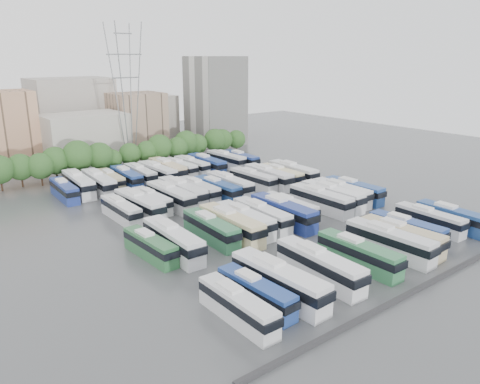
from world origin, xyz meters
TOP-DOWN VIEW (x-y plane):
  - ground at (0.00, 0.00)m, footprint 220.00×220.00m
  - parapet at (0.00, -33.00)m, footprint 56.00×0.50m
  - tree_line at (-0.87, 42.14)m, footprint 65.61×7.64m
  - city_buildings at (-7.46, 71.86)m, footprint 102.00×35.00m
  - apartment_tower at (34.00, 58.00)m, footprint 14.00×14.00m
  - electricity_pylon at (2.00, 50.00)m, footprint 9.00×6.91m
  - bus_r0_s0 at (-21.52, -25.05)m, footprint 2.54×11.28m
  - bus_r0_s1 at (-18.11, -23.93)m, footprint 2.84×11.00m
  - bus_r0_s2 at (-14.90, -24.13)m, footprint 3.52×13.65m
  - bus_r0_s4 at (-8.23, -24.12)m, footprint 3.37×13.19m
  - bus_r0_s6 at (-1.43, -24.63)m, footprint 2.68×12.30m
  - bus_r0_s8 at (4.98, -24.74)m, footprint 3.31×13.14m
  - bus_r0_s9 at (8.09, -24.57)m, footprint 3.30×12.61m
  - bus_r0_s10 at (11.48, -23.17)m, footprint 3.14×11.86m
  - bus_r0_s12 at (18.13, -22.89)m, footprint 2.83×11.46m
  - bus_r0_s13 at (21.45, -24.96)m, footprint 3.18×12.23m
  - bus_r1_s0 at (-21.31, -5.38)m, footprint 2.91×11.10m
  - bus_r1_s1 at (-18.24, -6.18)m, footprint 3.32×13.34m
  - bus_r1_s3 at (-11.38, -5.41)m, footprint 3.24×12.42m
  - bus_r1_s4 at (-8.34, -6.32)m, footprint 3.14×13.57m
  - bus_r1_s5 at (-5.11, -5.56)m, footprint 3.03×12.55m
  - bus_r1_s6 at (-1.74, -5.68)m, footprint 3.25×12.61m
  - bus_r1_s7 at (1.80, -6.82)m, footprint 3.13×13.56m
  - bus_r1_s8 at (4.78, -5.24)m, footprint 2.66×11.67m
  - bus_r1_s10 at (11.69, -5.86)m, footprint 2.98×13.02m
  - bus_r1_s11 at (15.08, -5.54)m, footprint 2.95×13.14m
  - bus_r1_s12 at (18.35, -4.94)m, footprint 2.96×12.59m
  - bus_r1_s13 at (21.39, -5.33)m, footprint 2.89×12.51m
  - bus_r2_s1 at (-18.11, 11.10)m, footprint 2.49×11.42m
  - bus_r2_s2 at (-14.79, 11.10)m, footprint 3.47×13.13m
  - bus_r2_s3 at (-11.51, 12.94)m, footprint 2.63×11.06m
  - bus_r2_s4 at (-8.13, 12.05)m, footprint 3.03×13.19m
  - bus_r2_s5 at (-5.11, 13.05)m, footprint 2.99×13.52m
  - bus_r2_s6 at (-1.54, 13.14)m, footprint 2.74×11.94m
  - bus_r2_s7 at (1.52, 11.26)m, footprint 3.01×12.32m
  - bus_r2_s8 at (4.94, 11.99)m, footprint 2.98×12.80m
  - bus_r2_s10 at (11.49, 12.64)m, footprint 3.13×12.28m
  - bus_r2_s11 at (14.85, 11.64)m, footprint 3.53×13.48m
  - bus_r2_s12 at (18.22, 11.59)m, footprint 3.02×12.27m
  - bus_r2_s13 at (21.64, 11.34)m, footprint 3.38×13.31m
  - bus_r3_s0 at (-21.68, 28.88)m, footprint 2.87×11.49m
  - bus_r3_s1 at (-18.25, 30.77)m, footprint 3.60×13.49m
  - bus_r3_s2 at (-14.81, 28.94)m, footprint 3.53×13.43m
  - bus_r3_s3 at (-11.49, 31.01)m, footprint 2.93×11.14m
  - bus_r3_s4 at (-8.40, 30.12)m, footprint 3.21×12.22m
  - bus_r3_s5 at (-4.96, 30.62)m, footprint 3.10×12.08m
  - bus_r3_s6 at (-1.53, 29.43)m, footprint 3.13×12.87m
  - bus_r3_s7 at (1.44, 30.29)m, footprint 3.37×13.43m
  - bus_r3_s8 at (4.97, 31.04)m, footprint 2.99×11.66m
  - bus_r3_s9 at (8.38, 31.24)m, footprint 2.79×11.73m
  - bus_r3_s10 at (11.60, 29.80)m, footprint 3.02×12.78m
  - bus_r3_s12 at (17.96, 30.79)m, footprint 3.31×12.51m
  - bus_r3_s13 at (21.29, 29.16)m, footprint 3.05×12.03m

SIDE VIEW (x-z plane):
  - ground at x=0.00m, z-range 0.00..0.00m
  - parapet at x=0.00m, z-range 0.00..0.50m
  - bus_r0_s1 at x=-18.11m, z-range -0.03..3.39m
  - bus_r1_s0 at x=-21.31m, z-range -0.03..3.42m
  - bus_r2_s3 at x=-11.51m, z-range -0.03..3.42m
  - bus_r3_s3 at x=-11.49m, z-range -0.03..3.43m
  - bus_r0_s0 at x=-21.52m, z-range -0.03..3.50m
  - bus_r0_s12 at x=18.13m, z-range -0.03..3.54m
  - bus_r3_s0 at x=-21.68m, z-range -0.03..3.55m
  - bus_r2_s1 at x=-18.11m, z-range -0.03..3.55m
  - bus_r3_s8 at x=4.97m, z-range -0.03..3.60m
  - bus_r1_s8 at x=4.78m, z-range -0.03..3.62m
  - bus_r3_s9 at x=8.38m, z-range -0.03..3.63m
  - bus_r0_s10 at x=11.48m, z-range -0.03..3.65m
  - bus_r2_s6 at x=-1.54m, z-range -0.03..3.70m
  - bus_r3_s13 at x=21.29m, z-range -0.03..3.71m
  - bus_r3_s5 at x=-4.96m, z-range -0.03..3.73m
  - bus_r3_s4 at x=-8.40m, z-range -0.03..3.76m
  - bus_r0_s13 at x=21.45m, z-range -0.03..3.77m
  - bus_r2_s10 at x=11.49m, z-range -0.03..3.79m
  - bus_r2_s12 at x=18.22m, z-range -0.03..3.79m
  - bus_r2_s7 at x=1.52m, z-range -0.03..3.81m
  - bus_r0_s6 at x=-1.43m, z-range -0.03..3.82m
  - bus_r1_s3 at x=-11.38m, z-range -0.04..3.83m
  - bus_r3_s12 at x=17.96m, z-range -0.04..3.85m
  - bus_r1_s13 at x=21.39m, z-range -0.04..3.88m
  - bus_r1_s5 at x=-5.11m, z-range -0.04..3.88m
  - bus_r0_s9 at x=8.09m, z-range -0.04..3.89m
  - bus_r1_s6 at x=-1.74m, z-range -0.04..3.89m
  - bus_r1_s12 at x=18.35m, z-range -0.04..3.90m
  - bus_r3_s10 at x=11.60m, z-range -0.04..3.96m
  - bus_r2_s8 at x=4.94m, z-range -0.04..3.97m
  - bus_r3_s6 at x=-1.53m, z-range -0.04..3.98m
  - bus_r1_s10 at x=11.69m, z-range -0.04..4.04m
  - bus_r2_s2 at x=-14.79m, z-range -0.04..4.05m
  - bus_r0_s8 at x=4.98m, z-range -0.04..4.06m
  - bus_r0_s4 at x=-8.23m, z-range -0.04..4.07m
  - bus_r1_s11 at x=15.08m, z-range -0.04..4.08m
  - bus_r2_s4 at x=-8.13m, z-range -0.04..4.09m
  - bus_r2_s13 at x=21.64m, z-range -0.04..4.11m
  - bus_r1_s1 at x=-18.24m, z-range -0.04..4.12m
  - bus_r3_s2 at x=-14.81m, z-range -0.04..4.14m
  - bus_r3_s7 at x=1.44m, z-range -0.04..4.15m
  - bus_r2_s11 at x=14.85m, z-range -0.04..4.15m
  - bus_r3_s1 at x=-18.25m, z-range -0.04..4.15m
  - bus_r2_s5 at x=-5.11m, z-range -0.04..4.20m
  - bus_r1_s7 at x=1.80m, z-range -0.04..4.21m
  - bus_r1_s4 at x=-8.34m, z-range -0.04..4.21m
  - bus_r0_s2 at x=-14.90m, z-range -0.04..4.21m
  - tree_line at x=-0.87m, z-range 0.15..8.80m
  - city_buildings at x=-7.46m, z-range -2.13..17.87m
  - apartment_tower at x=34.00m, z-range 0.00..26.00m
  - electricity_pylon at x=2.00m, z-range 1.75..35.57m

